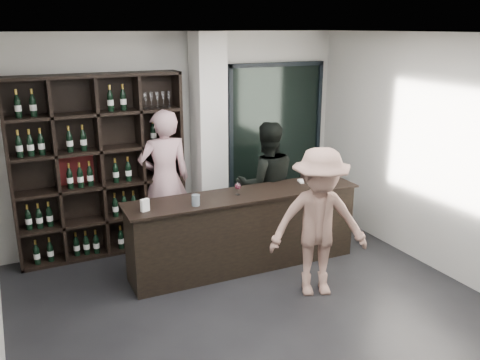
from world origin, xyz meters
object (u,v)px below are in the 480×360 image
tasting_counter (245,230)px  taster_pink (165,180)px  wine_shelf (100,167)px  taster_black (267,184)px  customer (319,223)px

tasting_counter → taster_pink: 1.33m
wine_shelf → taster_black: wine_shelf is taller
wine_shelf → customer: bearing=-48.0°
taster_pink → customer: (1.13, -2.00, -0.11)m
wine_shelf → taster_black: 2.23m
taster_black → taster_pink: bearing=-7.5°
tasting_counter → customer: customer is taller
tasting_counter → taster_black: 0.88m
taster_pink → customer: 2.30m
taster_pink → taster_black: 1.39m
wine_shelf → tasting_counter: bearing=-38.9°
tasting_counter → taster_black: size_ratio=1.72×
taster_black → customer: 1.49m
wine_shelf → tasting_counter: wine_shelf is taller
wine_shelf → customer: (1.95, -2.17, -0.34)m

